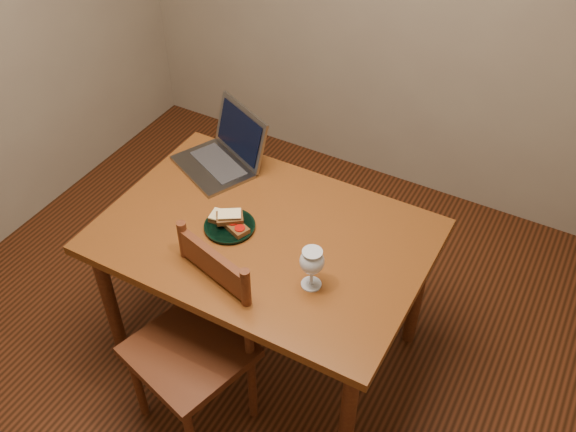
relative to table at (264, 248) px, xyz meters
The scene contains 9 objects.
floor 0.68m from the table, 122.97° to the right, with size 3.20×3.20×0.02m, color black.
table is the anchor object (origin of this frame).
chair 0.46m from the table, 99.50° to the right, with size 0.52×0.51×0.46m.
plate 0.17m from the table, 162.79° to the right, with size 0.21×0.21×0.02m, color black.
sandwich_cheese 0.21m from the table, 169.35° to the right, with size 0.11×0.06×0.03m, color #381E0C, non-canonical shape.
sandwich_tomato 0.16m from the table, 151.51° to the right, with size 0.10×0.06×0.03m, color #381E0C, non-canonical shape.
sandwich_top 0.20m from the table, 164.73° to the right, with size 0.11×0.06×0.03m, color #381E0C, non-canonical shape.
milk_glass 0.37m from the table, 27.48° to the right, with size 0.09×0.09×0.18m, color white, non-canonical shape.
laptop 0.52m from the table, 140.51° to the left, with size 0.45×0.44×0.25m.
Camera 1 is at (1.05, -1.48, 2.52)m, focal length 40.00 mm.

